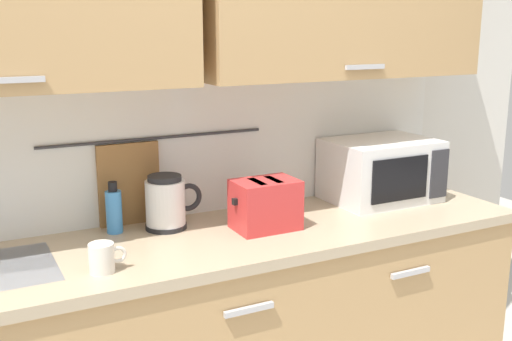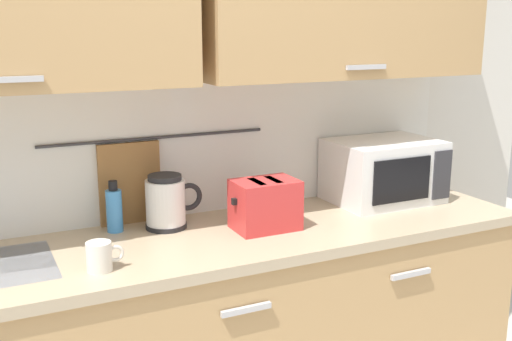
{
  "view_description": "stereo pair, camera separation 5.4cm",
  "coord_description": "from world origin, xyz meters",
  "px_view_note": "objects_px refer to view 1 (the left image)",
  "views": [
    {
      "loc": [
        -0.84,
        -1.69,
        1.66
      ],
      "look_at": [
        0.2,
        0.33,
        1.12
      ],
      "focal_mm": 43.27,
      "sensor_mm": 36.0,
      "label": 1
    },
    {
      "loc": [
        -0.79,
        -1.72,
        1.66
      ],
      "look_at": [
        0.2,
        0.33,
        1.12
      ],
      "focal_mm": 43.27,
      "sensor_mm": 36.0,
      "label": 2
    }
  ],
  "objects_px": {
    "mug_near_sink": "(103,258)",
    "electric_kettle": "(167,203)",
    "microwave": "(381,170)",
    "dish_soap_bottle": "(114,210)",
    "toaster": "(265,204)"
  },
  "relations": [
    {
      "from": "microwave",
      "to": "toaster",
      "type": "relative_size",
      "value": 1.8
    },
    {
      "from": "mug_near_sink",
      "to": "dish_soap_bottle",
      "type": "bearing_deg",
      "value": 70.06
    },
    {
      "from": "microwave",
      "to": "mug_near_sink",
      "type": "relative_size",
      "value": 3.83
    },
    {
      "from": "electric_kettle",
      "to": "toaster",
      "type": "xyz_separation_m",
      "value": [
        0.33,
        -0.18,
        -0.01
      ]
    },
    {
      "from": "microwave",
      "to": "dish_soap_bottle",
      "type": "height_order",
      "value": "microwave"
    },
    {
      "from": "dish_soap_bottle",
      "to": "mug_near_sink",
      "type": "xyz_separation_m",
      "value": [
        -0.13,
        -0.36,
        -0.04
      ]
    },
    {
      "from": "microwave",
      "to": "dish_soap_bottle",
      "type": "xyz_separation_m",
      "value": [
        -1.17,
        0.09,
        -0.05
      ]
    },
    {
      "from": "microwave",
      "to": "electric_kettle",
      "type": "bearing_deg",
      "value": 176.96
    },
    {
      "from": "microwave",
      "to": "toaster",
      "type": "xyz_separation_m",
      "value": [
        -0.64,
        -0.12,
        -0.04
      ]
    },
    {
      "from": "microwave",
      "to": "electric_kettle",
      "type": "relative_size",
      "value": 2.03
    },
    {
      "from": "dish_soap_bottle",
      "to": "mug_near_sink",
      "type": "distance_m",
      "value": 0.39
    },
    {
      "from": "microwave",
      "to": "mug_near_sink",
      "type": "xyz_separation_m",
      "value": [
        -1.3,
        -0.27,
        -0.09
      ]
    },
    {
      "from": "mug_near_sink",
      "to": "electric_kettle",
      "type": "bearing_deg",
      "value": 44.77
    },
    {
      "from": "microwave",
      "to": "electric_kettle",
      "type": "height_order",
      "value": "microwave"
    },
    {
      "from": "electric_kettle",
      "to": "mug_near_sink",
      "type": "xyz_separation_m",
      "value": [
        -0.32,
        -0.32,
        -0.05
      ]
    }
  ]
}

